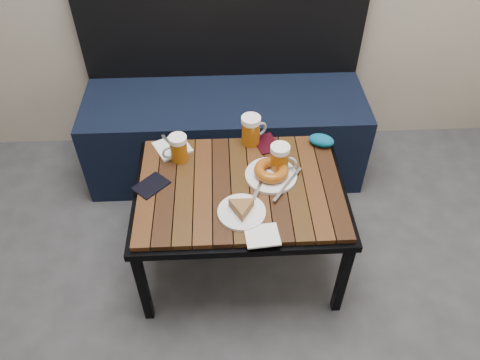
{
  "coord_description": "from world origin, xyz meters",
  "views": [
    {
      "loc": [
        0.07,
        -0.19,
        1.78
      ],
      "look_at": [
        0.13,
        1.11,
        0.5
      ],
      "focal_mm": 35.0,
      "sensor_mm": 36.0,
      "label": 1
    }
  ],
  "objects_px": {
    "beer_mug_right": "(280,159)",
    "passport_burgundy": "(266,143)",
    "plate_bagel": "(271,173)",
    "passport_navy": "(151,185)",
    "beer_mug_centre": "(251,130)",
    "beer_mug_left": "(178,148)",
    "bench": "(225,124)",
    "cafe_table": "(240,193)",
    "plate_pie": "(242,210)",
    "knit_pouch": "(321,140)"
  },
  "relations": [
    {
      "from": "beer_mug_right",
      "to": "passport_burgundy",
      "type": "distance_m",
      "value": 0.18
    },
    {
      "from": "plate_bagel",
      "to": "passport_navy",
      "type": "distance_m",
      "value": 0.48
    },
    {
      "from": "passport_burgundy",
      "to": "plate_bagel",
      "type": "bearing_deg",
      "value": -107.56
    },
    {
      "from": "beer_mug_right",
      "to": "plate_bagel",
      "type": "bearing_deg",
      "value": -112.59
    },
    {
      "from": "beer_mug_centre",
      "to": "passport_burgundy",
      "type": "relative_size",
      "value": 1.07
    },
    {
      "from": "beer_mug_right",
      "to": "passport_burgundy",
      "type": "xyz_separation_m",
      "value": [
        -0.04,
        0.17,
        -0.06
      ]
    },
    {
      "from": "beer_mug_left",
      "to": "plate_bagel",
      "type": "height_order",
      "value": "beer_mug_left"
    },
    {
      "from": "bench",
      "to": "cafe_table",
      "type": "xyz_separation_m",
      "value": [
        0.05,
        -0.65,
        0.16
      ]
    },
    {
      "from": "plate_pie",
      "to": "passport_burgundy",
      "type": "bearing_deg",
      "value": 72.09
    },
    {
      "from": "bench",
      "to": "passport_navy",
      "type": "distance_m",
      "value": 0.74
    },
    {
      "from": "beer_mug_centre",
      "to": "plate_bagel",
      "type": "xyz_separation_m",
      "value": [
        0.07,
        -0.22,
        -0.04
      ]
    },
    {
      "from": "knit_pouch",
      "to": "plate_bagel",
      "type": "bearing_deg",
      "value": -141.08
    },
    {
      "from": "beer_mug_centre",
      "to": "plate_bagel",
      "type": "relative_size",
      "value": 0.52
    },
    {
      "from": "cafe_table",
      "to": "passport_navy",
      "type": "height_order",
      "value": "passport_navy"
    },
    {
      "from": "bench",
      "to": "cafe_table",
      "type": "relative_size",
      "value": 1.67
    },
    {
      "from": "passport_burgundy",
      "to": "knit_pouch",
      "type": "relative_size",
      "value": 1.13
    },
    {
      "from": "cafe_table",
      "to": "knit_pouch",
      "type": "bearing_deg",
      "value": 32.51
    },
    {
      "from": "plate_pie",
      "to": "plate_bagel",
      "type": "bearing_deg",
      "value": 55.94
    },
    {
      "from": "cafe_table",
      "to": "knit_pouch",
      "type": "height_order",
      "value": "knit_pouch"
    },
    {
      "from": "plate_pie",
      "to": "passport_navy",
      "type": "distance_m",
      "value": 0.38
    },
    {
      "from": "beer_mug_left",
      "to": "beer_mug_right",
      "type": "distance_m",
      "value": 0.42
    },
    {
      "from": "plate_pie",
      "to": "knit_pouch",
      "type": "height_order",
      "value": "plate_pie"
    },
    {
      "from": "beer_mug_left",
      "to": "knit_pouch",
      "type": "distance_m",
      "value": 0.61
    },
    {
      "from": "cafe_table",
      "to": "passport_burgundy",
      "type": "relative_size",
      "value": 6.75
    },
    {
      "from": "beer_mug_left",
      "to": "bench",
      "type": "bearing_deg",
      "value": -129.94
    },
    {
      "from": "passport_burgundy",
      "to": "cafe_table",
      "type": "bearing_deg",
      "value": -134.88
    },
    {
      "from": "beer_mug_centre",
      "to": "passport_burgundy",
      "type": "bearing_deg",
      "value": -42.39
    },
    {
      "from": "passport_navy",
      "to": "beer_mug_centre",
      "type": "bearing_deg",
      "value": 75.46
    },
    {
      "from": "passport_burgundy",
      "to": "knit_pouch",
      "type": "height_order",
      "value": "knit_pouch"
    },
    {
      "from": "cafe_table",
      "to": "beer_mug_centre",
      "type": "bearing_deg",
      "value": 76.92
    },
    {
      "from": "passport_burgundy",
      "to": "plate_pie",
      "type": "bearing_deg",
      "value": -125.59
    },
    {
      "from": "knit_pouch",
      "to": "beer_mug_left",
      "type": "bearing_deg",
      "value": -173.87
    },
    {
      "from": "bench",
      "to": "beer_mug_centre",
      "type": "height_order",
      "value": "bench"
    },
    {
      "from": "beer_mug_centre",
      "to": "passport_navy",
      "type": "bearing_deg",
      "value": -176.66
    },
    {
      "from": "beer_mug_centre",
      "to": "plate_pie",
      "type": "xyz_separation_m",
      "value": [
        -0.06,
        -0.41,
        -0.05
      ]
    },
    {
      "from": "beer_mug_left",
      "to": "beer_mug_right",
      "type": "xyz_separation_m",
      "value": [
        0.41,
        -0.09,
        0.0
      ]
    },
    {
      "from": "passport_burgundy",
      "to": "knit_pouch",
      "type": "bearing_deg",
      "value": -21.39
    },
    {
      "from": "beer_mug_centre",
      "to": "beer_mug_right",
      "type": "xyz_separation_m",
      "value": [
        0.1,
        -0.18,
        -0.0
      ]
    },
    {
      "from": "plate_pie",
      "to": "bench",
      "type": "bearing_deg",
      "value": 93.22
    },
    {
      "from": "knit_pouch",
      "to": "passport_navy",
      "type": "bearing_deg",
      "value": -162.91
    },
    {
      "from": "passport_navy",
      "to": "plate_bagel",
      "type": "bearing_deg",
      "value": 47.58
    },
    {
      "from": "beer_mug_right",
      "to": "plate_bagel",
      "type": "xyz_separation_m",
      "value": [
        -0.04,
        -0.04,
        -0.04
      ]
    },
    {
      "from": "plate_bagel",
      "to": "beer_mug_right",
      "type": "bearing_deg",
      "value": 45.76
    },
    {
      "from": "passport_burgundy",
      "to": "knit_pouch",
      "type": "distance_m",
      "value": 0.24
    },
    {
      "from": "knit_pouch",
      "to": "plate_pie",
      "type": "bearing_deg",
      "value": -133.77
    },
    {
      "from": "bench",
      "to": "beer_mug_left",
      "type": "distance_m",
      "value": 0.59
    },
    {
      "from": "bench",
      "to": "passport_burgundy",
      "type": "distance_m",
      "value": 0.49
    },
    {
      "from": "beer_mug_centre",
      "to": "knit_pouch",
      "type": "bearing_deg",
      "value": -34.12
    },
    {
      "from": "beer_mug_left",
      "to": "knit_pouch",
      "type": "bearing_deg",
      "value": 168.32
    },
    {
      "from": "plate_pie",
      "to": "beer_mug_centre",
      "type": "bearing_deg",
      "value": 81.42
    }
  ]
}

